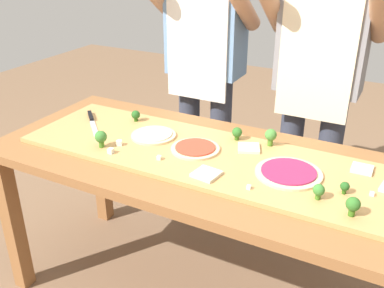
# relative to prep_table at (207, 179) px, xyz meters

# --- Properties ---
(prep_table) EXTENTS (1.82, 0.77, 0.77)m
(prep_table) POSITION_rel_prep_table_xyz_m (0.00, 0.00, 0.00)
(prep_table) COLOR brown
(prep_table) RESTS_ON ground
(cutting_board) EXTENTS (1.57, 0.48, 0.02)m
(cutting_board) POSITION_rel_prep_table_xyz_m (-0.01, 0.00, 0.11)
(cutting_board) COLOR tan
(cutting_board) RESTS_ON prep_table
(chefs_knife) EXTENTS (0.24, 0.24, 0.02)m
(chefs_knife) POSITION_rel_prep_table_xyz_m (-0.63, 0.05, 0.12)
(chefs_knife) COLOR #B7BABF
(chefs_knife) RESTS_ON cutting_board
(pizza_whole_tomato_red) EXTENTS (0.20, 0.20, 0.02)m
(pizza_whole_tomato_red) POSITION_rel_prep_table_xyz_m (-0.06, 0.01, 0.12)
(pizza_whole_tomato_red) COLOR beige
(pizza_whole_tomato_red) RESTS_ON cutting_board
(pizza_whole_beet_magenta) EXTENTS (0.25, 0.25, 0.02)m
(pizza_whole_beet_magenta) POSITION_rel_prep_table_xyz_m (0.34, -0.01, 0.12)
(pizza_whole_beet_magenta) COLOR beige
(pizza_whole_beet_magenta) RESTS_ON cutting_board
(pizza_whole_white_garlic) EXTENTS (0.20, 0.20, 0.02)m
(pizza_whole_white_garlic) POSITION_rel_prep_table_xyz_m (-0.29, 0.04, 0.12)
(pizza_whole_white_garlic) COLOR beige
(pizza_whole_white_garlic) RESTS_ON cutting_board
(pizza_slice_near_left) EXTENTS (0.10, 0.10, 0.01)m
(pizza_slice_near_left) POSITION_rel_prep_table_xyz_m (0.07, -0.16, 0.12)
(pizza_slice_near_left) COLOR beige
(pizza_slice_near_left) RESTS_ON cutting_board
(pizza_slice_far_right) EXTENTS (0.08, 0.08, 0.01)m
(pizza_slice_far_right) POSITION_rel_prep_table_xyz_m (0.57, 0.15, 0.12)
(pizza_slice_far_right) COLOR beige
(pizza_slice_far_right) RESTS_ON cutting_board
(pizza_slice_near_right) EXTENTS (0.11, 0.11, 0.01)m
(pizza_slice_near_right) POSITION_rel_prep_table_xyz_m (0.13, 0.12, 0.12)
(pizza_slice_near_right) COLOR beige
(pizza_slice_near_right) RESTS_ON cutting_board
(broccoli_floret_front_right) EXTENTS (0.04, 0.04, 0.05)m
(broccoli_floret_front_right) POSITION_rel_prep_table_xyz_m (-0.45, 0.15, 0.15)
(broccoli_floret_front_right) COLOR #2C5915
(broccoli_floret_front_right) RESTS_ON cutting_board
(broccoli_floret_back_right) EXTENTS (0.05, 0.05, 0.07)m
(broccoli_floret_back_right) POSITION_rel_prep_table_xyz_m (0.59, -0.17, 0.16)
(broccoli_floret_back_right) COLOR #366618
(broccoli_floret_back_right) RESTS_ON cutting_board
(broccoli_floret_back_mid) EXTENTS (0.04, 0.04, 0.06)m
(broccoli_floret_back_mid) POSITION_rel_prep_table_xyz_m (0.47, -0.13, 0.15)
(broccoli_floret_back_mid) COLOR #3F7220
(broccoli_floret_back_mid) RESTS_ON cutting_board
(broccoli_floret_back_left) EXTENTS (0.03, 0.03, 0.04)m
(broccoli_floret_back_left) POSITION_rel_prep_table_xyz_m (0.54, -0.05, 0.14)
(broccoli_floret_back_left) COLOR #2C5915
(broccoli_floret_back_left) RESTS_ON cutting_board
(broccoli_floret_front_left) EXTENTS (0.04, 0.04, 0.06)m
(broccoli_floret_front_left) POSITION_rel_prep_table_xyz_m (0.05, 0.18, 0.15)
(broccoli_floret_front_left) COLOR #366618
(broccoli_floret_front_left) RESTS_ON cutting_board
(broccoli_floret_center_left) EXTENTS (0.05, 0.05, 0.07)m
(broccoli_floret_center_left) POSITION_rel_prep_table_xyz_m (0.20, 0.19, 0.16)
(broccoli_floret_center_left) COLOR #487A23
(broccoli_floret_center_left) RESTS_ON cutting_board
(broccoli_floret_center_right) EXTENTS (0.05, 0.05, 0.07)m
(broccoli_floret_center_right) POSITION_rel_prep_table_xyz_m (-0.42, -0.15, 0.16)
(broccoli_floret_center_right) COLOR #3F7220
(broccoli_floret_center_right) RESTS_ON cutting_board
(cheese_crumble_a) EXTENTS (0.02, 0.02, 0.02)m
(cheese_crumble_a) POSITION_rel_prep_table_xyz_m (-0.35, -0.18, 0.13)
(cheese_crumble_a) COLOR silver
(cheese_crumble_a) RESTS_ON cutting_board
(cheese_crumble_b) EXTENTS (0.02, 0.02, 0.01)m
(cheese_crumble_b) POSITION_rel_prep_table_xyz_m (0.63, -0.02, 0.12)
(cheese_crumble_b) COLOR white
(cheese_crumble_b) RESTS_ON cutting_board
(cheese_crumble_c) EXTENTS (0.01, 0.01, 0.01)m
(cheese_crumble_c) POSITION_rel_prep_table_xyz_m (0.24, -0.17, 0.12)
(cheese_crumble_c) COLOR white
(cheese_crumble_c) RESTS_ON cutting_board
(cheese_crumble_d) EXTENTS (0.03, 0.03, 0.02)m
(cheese_crumble_d) POSITION_rel_prep_table_xyz_m (-0.37, -0.10, 0.13)
(cheese_crumble_d) COLOR white
(cheese_crumble_d) RESTS_ON cutting_board
(cheese_crumble_e) EXTENTS (0.02, 0.02, 0.02)m
(cheese_crumble_e) POSITION_rel_prep_table_xyz_m (-0.15, -0.13, 0.12)
(cheese_crumble_e) COLOR white
(cheese_crumble_e) RESTS_ON cutting_board
(cook_left) EXTENTS (0.54, 0.39, 1.67)m
(cook_left) POSITION_rel_prep_table_xyz_m (-0.34, 0.65, 0.33)
(cook_left) COLOR #333847
(cook_left) RESTS_ON ground
(cook_right) EXTENTS (0.54, 0.39, 1.67)m
(cook_right) POSITION_rel_prep_table_xyz_m (0.27, 0.65, 0.33)
(cook_right) COLOR #333847
(cook_right) RESTS_ON ground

